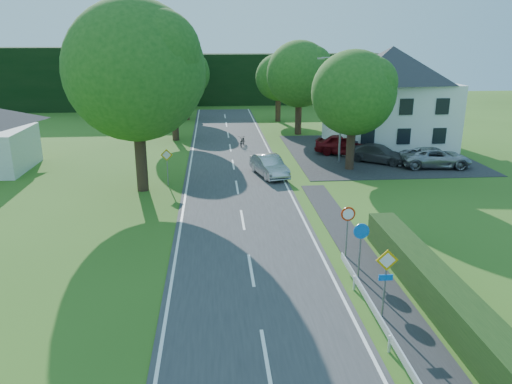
{
  "coord_description": "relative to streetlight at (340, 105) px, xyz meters",
  "views": [
    {
      "loc": [
        -1.42,
        -6.93,
        9.42
      ],
      "look_at": [
        0.76,
        18.45,
        1.43
      ],
      "focal_mm": 35.0,
      "sensor_mm": 36.0,
      "label": 1
    }
  ],
  "objects": [
    {
      "name": "parked_car_grey",
      "position": [
        3.2,
        -0.17,
        -3.75
      ],
      "size": [
        4.85,
        4.3,
        1.35
      ],
      "primitive_type": "imported",
      "rotation": [
        0.0,
        0.0,
        0.93
      ],
      "color": "#4A494E",
      "rests_on": "parking_pad"
    },
    {
      "name": "road",
      "position": [
        -8.06,
        -10.0,
        -4.44
      ],
      "size": [
        7.0,
        80.0,
        0.04
      ],
      "primitive_type": "cube",
      "color": "#343436",
      "rests_on": "ground"
    },
    {
      "name": "motorcycle",
      "position": [
        -6.94,
        6.78,
        -3.95
      ],
      "size": [
        1.02,
        1.89,
        0.94
      ],
      "primitive_type": "imported",
      "rotation": [
        0.0,
        0.0,
        -0.23
      ],
      "color": "black",
      "rests_on": "road"
    },
    {
      "name": "sign_priority_right",
      "position": [
        -3.76,
        -22.02,
        -2.67
      ],
      "size": [
        0.78,
        0.09,
        2.59
      ],
      "color": "gray",
      "rests_on": "ground"
    },
    {
      "name": "tree_right_far",
      "position": [
        -1.06,
        12.0,
        0.08
      ],
      "size": [
        7.4,
        7.4,
        9.09
      ],
      "primitive_type": null,
      "color": "#1F5118",
      "rests_on": "ground"
    },
    {
      "name": "moving_car",
      "position": [
        -5.68,
        -3.39,
        -3.71
      ],
      "size": [
        2.54,
        4.59,
        1.43
      ],
      "primitive_type": "imported",
      "rotation": [
        0.0,
        0.0,
        0.25
      ],
      "color": "#ABABB0",
      "rests_on": "road"
    },
    {
      "name": "sign_roundabout",
      "position": [
        -3.76,
        -19.02,
        -2.79
      ],
      "size": [
        0.64,
        0.08,
        2.37
      ],
      "color": "gray",
      "rests_on": "ground"
    },
    {
      "name": "sign_speed_limit",
      "position": [
        -3.76,
        -17.03,
        -2.7
      ],
      "size": [
        0.64,
        0.11,
        2.37
      ],
      "color": "gray",
      "rests_on": "ground"
    },
    {
      "name": "line_centre",
      "position": [
        -8.06,
        -10.0,
        -4.42
      ],
      "size": [
        0.12,
        80.0,
        0.01
      ],
      "primitive_type": null,
      "color": "white",
      "rests_on": "road"
    },
    {
      "name": "tree_left_back",
      "position": [
        -12.56,
        22.0,
        -0.43
      ],
      "size": [
        6.6,
        6.6,
        8.07
      ],
      "primitive_type": null,
      "color": "#1F5118",
      "rests_on": "ground"
    },
    {
      "name": "streetlight",
      "position": [
        0.0,
        0.0,
        0.0
      ],
      "size": [
        2.03,
        0.18,
        8.0
      ],
      "color": "gray",
      "rests_on": "ground"
    },
    {
      "name": "tree_right_mid",
      "position": [
        0.44,
        -2.0,
        -0.17
      ],
      "size": [
        7.0,
        7.0,
        8.58
      ],
      "primitive_type": null,
      "color": "#1F5118",
      "rests_on": "ground"
    },
    {
      "name": "parked_car_red",
      "position": [
        1.28,
        2.5,
        -3.59
      ],
      "size": [
        5.27,
        3.85,
        1.67
      ],
      "primitive_type": "imported",
      "rotation": [
        0.0,
        0.0,
        1.13
      ],
      "color": "#620A0F",
      "rests_on": "parking_pad"
    },
    {
      "name": "line_edge_left",
      "position": [
        -11.31,
        -10.0,
        -4.42
      ],
      "size": [
        0.12,
        80.0,
        0.01
      ],
      "primitive_type": "cube",
      "color": "white",
      "rests_on": "road"
    },
    {
      "name": "parked_car_silver_b",
      "position": [
        6.95,
        -2.0,
        -3.7
      ],
      "size": [
        5.37,
        2.82,
        1.44
      ],
      "primitive_type": "imported",
      "rotation": [
        0.0,
        0.0,
        1.49
      ],
      "color": "#9A999F",
      "rests_on": "parking_pad"
    },
    {
      "name": "parasol",
      "position": [
        1.25,
        4.57,
        -3.41
      ],
      "size": [
        2.76,
        2.78,
        2.03
      ],
      "primitive_type": "imported",
      "rotation": [
        0.0,
        0.0,
        0.28
      ],
      "color": "#AE0D26",
      "rests_on": "parking_pad"
    },
    {
      "name": "tree_right_back",
      "position": [
        -2.06,
        20.0,
        -0.68
      ],
      "size": [
        6.2,
        6.2,
        7.56
      ],
      "primitive_type": null,
      "color": "#1F5118",
      "rests_on": "ground"
    },
    {
      "name": "line_edge_right",
      "position": [
        -4.81,
        -10.0,
        -4.42
      ],
      "size": [
        0.12,
        80.0,
        0.01
      ],
      "primitive_type": "cube",
      "color": "white",
      "rests_on": "road"
    },
    {
      "name": "treeline_right",
      "position": [
        -0.06,
        36.0,
        -0.96
      ],
      "size": [
        30.0,
        5.0,
        7.0
      ],
      "primitive_type": "cube",
      "color": "black",
      "rests_on": "ground"
    },
    {
      "name": "tree_left_far",
      "position": [
        -13.06,
        10.0,
        -0.17
      ],
      "size": [
        7.0,
        7.0,
        8.58
      ],
      "primitive_type": null,
      "color": "#1F5118",
      "rests_on": "ground"
    },
    {
      "name": "parking_pad",
      "position": [
        3.94,
        3.0,
        -4.44
      ],
      "size": [
        14.0,
        16.0,
        0.04
      ],
      "primitive_type": "cube",
      "color": "#232325",
      "rests_on": "ground"
    },
    {
      "name": "tree_main",
      "position": [
        -14.06,
        -6.0,
        1.36
      ],
      "size": [
        9.4,
        9.4,
        11.64
      ],
      "primitive_type": null,
      "color": "#1F5118",
      "rests_on": "ground"
    },
    {
      "name": "house_white",
      "position": [
        5.94,
        6.0,
        -0.06
      ],
      "size": [
        10.6,
        8.4,
        8.6
      ],
      "color": "white",
      "rests_on": "ground"
    },
    {
      "name": "treeline_left",
      "position": [
        -36.06,
        32.0,
        -0.46
      ],
      "size": [
        44.0,
        6.0,
        8.0
      ],
      "primitive_type": "cube",
      "color": "black",
      "rests_on": "ground"
    },
    {
      "name": "sign_priority_left",
      "position": [
        -12.56,
        -5.02,
        -2.75
      ],
      "size": [
        0.78,
        0.09,
        2.44
      ],
      "color": "gray",
      "rests_on": "ground"
    }
  ]
}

